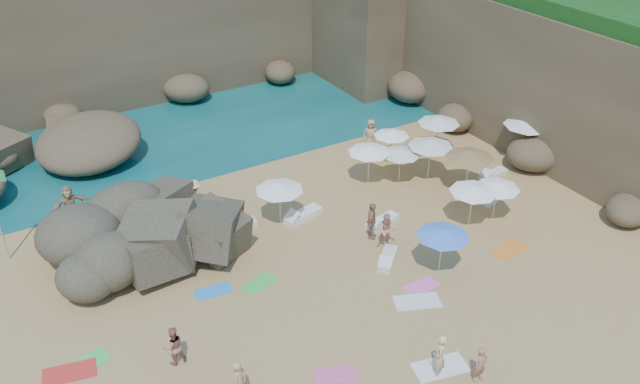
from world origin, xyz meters
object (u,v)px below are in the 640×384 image
person_stand_2 (195,197)px  person_stand_6 (439,356)px  parasol_0 (369,149)px  parasol_2 (431,143)px  person_stand_3 (372,221)px  person_stand_1 (174,346)px  parasol_1 (279,187)px  lounger_0 (238,226)px  person_stand_4 (371,135)px  person_stand_5 (70,203)px  rock_outcrop (150,259)px  person_stand_0 (240,382)px

person_stand_2 → person_stand_6: size_ratio=1.04×
parasol_0 → parasol_2: bearing=-23.4°
person_stand_3 → person_stand_6: person_stand_3 is taller
person_stand_3 → person_stand_6: bearing=-156.4°
person_stand_1 → parasol_1: bearing=-140.6°
parasol_1 → lounger_0: parasol_1 is taller
person_stand_1 → person_stand_4: bearing=-146.5°
parasol_2 → person_stand_3: 6.54m
parasol_0 → person_stand_6: 13.35m
person_stand_4 → person_stand_6: person_stand_4 is taller
person_stand_3 → person_stand_5: size_ratio=1.00×
person_stand_3 → person_stand_5: (-11.46, 8.52, 0.00)m
lounger_0 → person_stand_5: bearing=147.2°
person_stand_5 → person_stand_2: bearing=-33.0°
lounger_0 → person_stand_1: bearing=-126.2°
person_stand_3 → person_stand_4: bearing=8.0°
lounger_0 → person_stand_1: 8.46m
parasol_2 → person_stand_1: bearing=-160.6°
lounger_0 → person_stand_5: size_ratio=0.96×
person_stand_2 → parasol_2: bearing=-159.4°
person_stand_1 → person_stand_6: person_stand_6 is taller
rock_outcrop → person_stand_4: (14.26, 3.69, 0.92)m
parasol_2 → person_stand_4: 4.58m
person_stand_1 → person_stand_5: 11.30m
person_stand_1 → person_stand_3: person_stand_3 is taller
parasol_1 → person_stand_6: (0.31, -11.15, -1.09)m
person_stand_0 → person_stand_1: size_ratio=1.09×
parasol_0 → lounger_0: bearing=-176.7°
person_stand_1 → person_stand_3: bearing=-164.9°
parasol_2 → person_stand_3: (-5.72, -2.94, -1.16)m
person_stand_2 → person_stand_5: bearing=9.6°
person_stand_6 → person_stand_5: bearing=-110.5°
person_stand_3 → person_stand_6: (-2.68, -7.91, -0.03)m
lounger_0 → person_stand_3: 6.28m
parasol_2 → lounger_0: 10.88m
rock_outcrop → parasol_0: bearing=2.8°
person_stand_2 → person_stand_0: bearing=110.8°
parasol_1 → person_stand_6: 11.20m
person_stand_5 → person_stand_4: bearing=-11.8°
person_stand_3 → person_stand_1: bearing=147.1°
person_stand_2 → person_stand_6: 14.33m
parasol_0 → parasol_1: (-5.74, -1.00, 0.01)m
person_stand_1 → person_stand_6: (7.63, -5.19, 0.10)m
parasol_0 → person_stand_3: 5.15m
parasol_0 → lounger_0: (-7.70, -0.44, -1.83)m
parasol_2 → person_stand_0: bearing=-150.4°
parasol_2 → person_stand_1: 17.06m
lounger_0 → person_stand_0: (-4.07, -9.21, 0.72)m
person_stand_1 → person_stand_6: bearing=146.1°
parasol_1 → person_stand_2: bearing=138.7°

